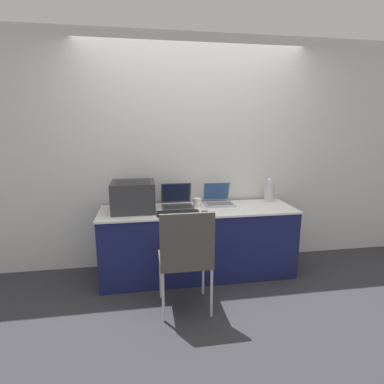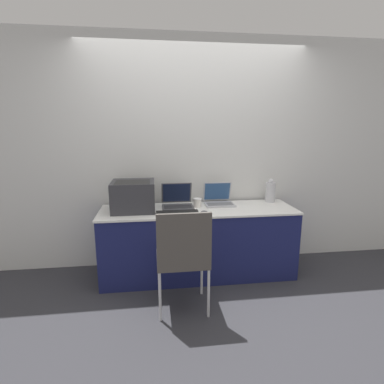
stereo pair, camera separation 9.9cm
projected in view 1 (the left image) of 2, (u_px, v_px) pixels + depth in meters
ground_plane at (203, 287)px, 3.08m from camera, size 14.00×14.00×0.00m
wall_back at (193, 154)px, 3.45m from camera, size 8.00×0.05×2.60m
table at (198, 242)px, 3.29m from camera, size 2.09×0.61×0.75m
printer at (133, 195)px, 3.09m from camera, size 0.44×0.40×0.31m
laptop_left at (177, 202)px, 3.27m from camera, size 0.34×0.33×0.25m
laptop_right at (218, 199)px, 3.40m from camera, size 0.32×0.30×0.24m
external_keyboard at (178, 213)px, 3.00m from camera, size 0.43×0.17×0.02m
coffee_cup at (197, 203)px, 3.27m from camera, size 0.09×0.09×0.10m
mouse at (205, 212)px, 3.04m from camera, size 0.07×0.05×0.03m
metal_pitcher at (269, 191)px, 3.51m from camera, size 0.11×0.11×0.27m
chair at (186, 254)px, 2.55m from camera, size 0.45×0.40×0.94m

